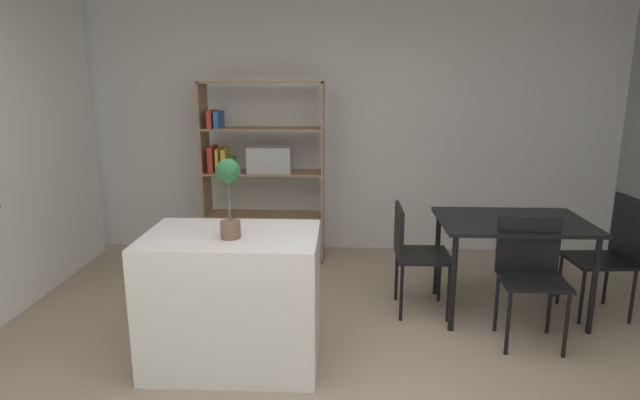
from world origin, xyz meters
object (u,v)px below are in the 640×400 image
object	(u,v)px
dining_table	(512,230)
dining_chair_near	(530,267)
kitchen_island	(234,298)
dining_chair_island_side	(412,248)
potted_plant_on_island	(229,191)
dining_chair_window_side	(613,247)
open_bookshelf	(258,171)

from	to	relation	value
dining_table	dining_chair_near	xyz separation A→B (m)	(0.01, -0.44, -0.15)
kitchen_island	dining_chair_island_side	world-z (taller)	kitchen_island
kitchen_island	potted_plant_on_island	xyz separation A→B (m)	(0.02, -0.09, 0.75)
kitchen_island	dining_chair_window_side	world-z (taller)	dining_chair_window_side
kitchen_island	open_bookshelf	xyz separation A→B (m)	(-0.16, 2.07, 0.49)
dining_table	dining_chair_island_side	size ratio (longest dim) A/B	1.31
potted_plant_on_island	dining_chair_window_side	world-z (taller)	potted_plant_on_island
dining_chair_window_side	dining_chair_near	bearing A→B (deg)	-64.66
potted_plant_on_island	dining_chair_island_side	world-z (taller)	potted_plant_on_island
kitchen_island	potted_plant_on_island	size ratio (longest dim) A/B	2.23
open_bookshelf	dining_chair_window_side	size ratio (longest dim) A/B	1.90
potted_plant_on_island	dining_chair_island_side	bearing A→B (deg)	36.36
kitchen_island	dining_chair_island_side	xyz separation A→B (m)	(1.27, 0.84, 0.09)
dining_chair_island_side	dining_chair_window_side	world-z (taller)	dining_chair_window_side
dining_chair_island_side	dining_chair_near	size ratio (longest dim) A/B	0.98
kitchen_island	dining_chair_near	bearing A→B (deg)	11.05
open_bookshelf	dining_chair_island_side	world-z (taller)	open_bookshelf
dining_table	dining_chair_island_side	distance (m)	0.80
dining_chair_near	open_bookshelf	bearing A→B (deg)	146.34
dining_table	dining_chair_near	bearing A→B (deg)	-89.33
dining_chair_near	dining_chair_window_side	size ratio (longest dim) A/B	0.93
dining_chair_island_side	dining_chair_near	bearing A→B (deg)	-119.02
kitchen_island	dining_chair_island_side	bearing A→B (deg)	33.32
dining_chair_island_side	dining_chair_near	xyz separation A→B (m)	(0.79, -0.43, 0.01)
dining_chair_island_side	dining_chair_window_side	size ratio (longest dim) A/B	0.91
dining_chair_near	potted_plant_on_island	bearing A→B (deg)	-163.22
open_bookshelf	dining_chair_window_side	bearing A→B (deg)	-22.16
open_bookshelf	dining_chair_island_side	distance (m)	1.93
kitchen_island	potted_plant_on_island	world-z (taller)	potted_plant_on_island
open_bookshelf	dining_chair_window_side	world-z (taller)	open_bookshelf
kitchen_island	dining_chair_near	distance (m)	2.10
dining_table	dining_chair_island_side	world-z (taller)	dining_chair_island_side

